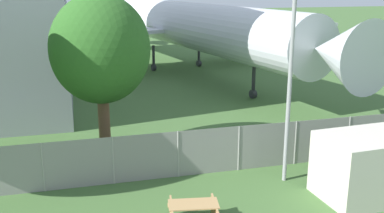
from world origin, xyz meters
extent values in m
cylinder|color=gray|center=(-7.64, 11.33, 0.95)|extent=(0.07, 0.07, 1.90)
cylinder|color=gray|center=(-5.09, 11.33, 0.95)|extent=(0.07, 0.07, 1.90)
cylinder|color=gray|center=(-2.55, 11.33, 0.95)|extent=(0.07, 0.07, 1.90)
cylinder|color=gray|center=(0.00, 11.33, 0.95)|extent=(0.07, 0.07, 1.90)
cylinder|color=gray|center=(2.55, 11.33, 0.95)|extent=(0.07, 0.07, 1.90)
cylinder|color=gray|center=(5.09, 11.33, 0.95)|extent=(0.07, 0.07, 1.90)
cube|color=gray|center=(0.00, 11.33, 0.95)|extent=(56.00, 0.01, 1.90)
cylinder|color=silver|center=(2.93, 32.34, 4.05)|extent=(10.39, 31.89, 3.71)
cone|color=silver|center=(6.70, 14.98, 4.05)|extent=(4.42, 4.42, 3.71)
cone|color=silver|center=(-0.94, 50.16, 4.05)|extent=(4.25, 5.25, 3.34)
cube|color=silver|center=(11.40, 35.81, 3.50)|extent=(14.61, 5.51, 0.30)
cylinder|color=#939399|center=(9.23, 35.68, 2.51)|extent=(2.34, 3.62, 1.67)
cube|color=silver|center=(-6.22, 31.98, 3.50)|extent=(14.98, 9.14, 0.30)
cylinder|color=#939399|center=(-4.19, 32.77, 2.51)|extent=(2.34, 3.62, 1.67)
cube|color=silver|center=(-0.21, 46.80, 4.42)|extent=(8.61, 4.64, 0.20)
cylinder|color=#2D2D33|center=(5.13, 22.24, 1.10)|extent=(0.24, 0.24, 2.20)
cylinder|color=#2D2D33|center=(5.13, 22.24, 0.28)|extent=(0.41, 0.61, 0.56)
cylinder|color=#2D2D33|center=(4.77, 34.37, 1.10)|extent=(0.24, 0.24, 2.20)
cylinder|color=#2D2D33|center=(4.77, 34.37, 0.28)|extent=(0.41, 0.61, 0.56)
cylinder|color=#2D2D33|center=(0.42, 33.42, 1.10)|extent=(0.24, 0.24, 2.20)
cylinder|color=#2D2D33|center=(0.42, 33.42, 0.28)|extent=(0.41, 0.61, 0.56)
cube|color=beige|center=(3.90, 7.96, 1.16)|extent=(4.06, 2.57, 2.32)
cube|color=tan|center=(-2.93, 7.58, 0.74)|extent=(1.68, 1.00, 0.04)
cube|color=tan|center=(-2.84, 8.14, 0.44)|extent=(1.61, 0.53, 0.04)
cylinder|color=brown|center=(-5.18, 14.17, 1.52)|extent=(0.50, 0.50, 3.04)
ellipsoid|color=#2D6023|center=(-5.18, 14.17, 4.81)|extent=(4.18, 4.18, 4.60)
cylinder|color=#99999E|center=(1.40, 9.95, 3.61)|extent=(0.16, 0.16, 7.21)
camera|label=1|loc=(-6.25, -4.79, 7.52)|focal=42.00mm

